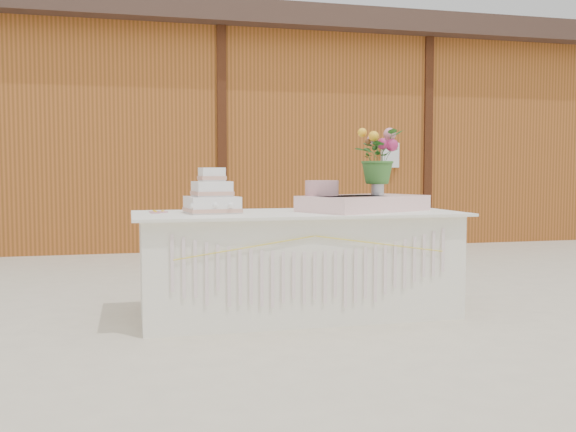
# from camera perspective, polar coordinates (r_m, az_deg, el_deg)

# --- Properties ---
(ground) EXTENTS (80.00, 80.00, 0.00)m
(ground) POSITION_cam_1_polar(r_m,az_deg,el_deg) (4.86, 0.86, -8.74)
(ground) COLOR beige
(ground) RESTS_ON ground
(barn) EXTENTS (12.60, 4.60, 3.30)m
(barn) POSITION_cam_1_polar(r_m,az_deg,el_deg) (10.66, -7.47, 7.22)
(barn) COLOR #9E5221
(barn) RESTS_ON ground
(cake_table) EXTENTS (2.40, 1.00, 0.77)m
(cake_table) POSITION_cam_1_polar(r_m,az_deg,el_deg) (4.78, 0.88, -4.23)
(cake_table) COLOR white
(cake_table) RESTS_ON ground
(wedding_cake) EXTENTS (0.40, 0.40, 0.33)m
(wedding_cake) POSITION_cam_1_polar(r_m,az_deg,el_deg) (4.66, -6.78, 1.63)
(wedding_cake) COLOR white
(wedding_cake) RESTS_ON cake_table
(pink_cake_stand) EXTENTS (0.32, 0.32, 0.23)m
(pink_cake_stand) POSITION_cam_1_polar(r_m,az_deg,el_deg) (4.85, 3.02, 1.96)
(pink_cake_stand) COLOR white
(pink_cake_stand) RESTS_ON cake_table
(satin_runner) EXTENTS (1.07, 0.89, 0.12)m
(satin_runner) POSITION_cam_1_polar(r_m,az_deg,el_deg) (4.90, 6.72, 1.13)
(satin_runner) COLOR beige
(satin_runner) RESTS_ON cake_table
(flower_vase) EXTENTS (0.10, 0.10, 0.14)m
(flower_vase) POSITION_cam_1_polar(r_m,az_deg,el_deg) (4.97, 7.96, 2.62)
(flower_vase) COLOR silver
(flower_vase) RESTS_ON satin_runner
(bouquet) EXTENTS (0.49, 0.48, 0.42)m
(bouquet) POSITION_cam_1_polar(r_m,az_deg,el_deg) (4.97, 7.99, 5.81)
(bouquet) COLOR #376F2C
(bouquet) RESTS_ON flower_vase
(loose_flowers) EXTENTS (0.23, 0.40, 0.02)m
(loose_flowers) POSITION_cam_1_polar(r_m,az_deg,el_deg) (4.72, -11.49, 0.37)
(loose_flowers) COLOR #CA7B89
(loose_flowers) RESTS_ON cake_table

